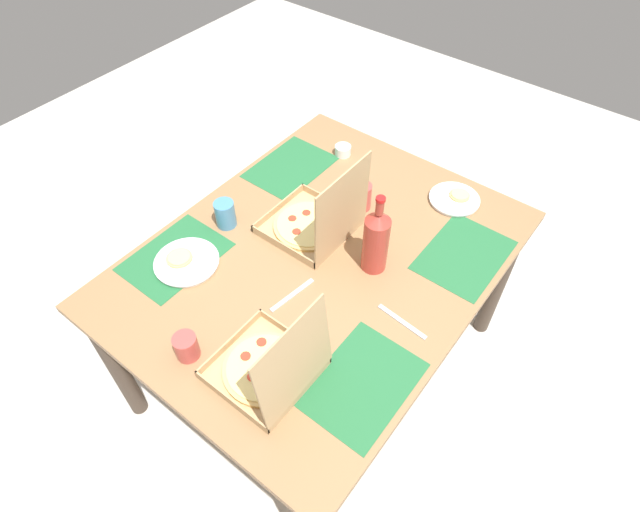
{
  "coord_description": "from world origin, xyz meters",
  "views": [
    {
      "loc": [
        1.0,
        0.77,
        2.19
      ],
      "look_at": [
        0.0,
        0.0,
        0.77
      ],
      "focal_mm": 29.41,
      "sensor_mm": 36.0,
      "label": 1
    }
  ],
  "objects_px": {
    "plate_near_right": "(186,262)",
    "cup_red": "(361,196)",
    "pizza_box_corner_right": "(316,222)",
    "cup_spare": "(186,347)",
    "cup_dark": "(225,214)",
    "pizza_box_corner_left": "(271,367)",
    "plate_far_left": "(455,199)",
    "soda_bottle": "(376,240)",
    "condiment_bowl": "(343,150)"
  },
  "relations": [
    {
      "from": "plate_far_left",
      "to": "cup_spare",
      "type": "distance_m",
      "value": 1.18
    },
    {
      "from": "plate_near_right",
      "to": "condiment_bowl",
      "type": "distance_m",
      "value": 0.86
    },
    {
      "from": "pizza_box_corner_left",
      "to": "soda_bottle",
      "type": "relative_size",
      "value": 1.0
    },
    {
      "from": "soda_bottle",
      "to": "condiment_bowl",
      "type": "xyz_separation_m",
      "value": [
        -0.45,
        -0.46,
        -0.11
      ]
    },
    {
      "from": "pizza_box_corner_left",
      "to": "condiment_bowl",
      "type": "bearing_deg",
      "value": -154.96
    },
    {
      "from": "plate_near_right",
      "to": "cup_red",
      "type": "bearing_deg",
      "value": 152.86
    },
    {
      "from": "soda_bottle",
      "to": "plate_far_left",
      "type": "bearing_deg",
      "value": 172.16
    },
    {
      "from": "pizza_box_corner_left",
      "to": "plate_near_right",
      "type": "height_order",
      "value": "pizza_box_corner_left"
    },
    {
      "from": "pizza_box_corner_left",
      "to": "plate_far_left",
      "type": "height_order",
      "value": "pizza_box_corner_left"
    },
    {
      "from": "pizza_box_corner_right",
      "to": "cup_dark",
      "type": "xyz_separation_m",
      "value": [
        0.18,
        -0.29,
        0.0
      ]
    },
    {
      "from": "soda_bottle",
      "to": "cup_red",
      "type": "bearing_deg",
      "value": -136.84
    },
    {
      "from": "cup_spare",
      "to": "condiment_bowl",
      "type": "relative_size",
      "value": 1.24
    },
    {
      "from": "cup_red",
      "to": "pizza_box_corner_left",
      "type": "bearing_deg",
      "value": 15.46
    },
    {
      "from": "cup_red",
      "to": "condiment_bowl",
      "type": "relative_size",
      "value": 1.55
    },
    {
      "from": "plate_far_left",
      "to": "cup_spare",
      "type": "height_order",
      "value": "cup_spare"
    },
    {
      "from": "plate_far_left",
      "to": "plate_near_right",
      "type": "distance_m",
      "value": 1.07
    },
    {
      "from": "cup_spare",
      "to": "cup_dark",
      "type": "xyz_separation_m",
      "value": [
        -0.48,
        -0.31,
        0.01
      ]
    },
    {
      "from": "pizza_box_corner_left",
      "to": "cup_spare",
      "type": "bearing_deg",
      "value": -67.93
    },
    {
      "from": "pizza_box_corner_left",
      "to": "plate_far_left",
      "type": "distance_m",
      "value": 1.04
    },
    {
      "from": "plate_far_left",
      "to": "pizza_box_corner_left",
      "type": "bearing_deg",
      "value": -3.48
    },
    {
      "from": "soda_bottle",
      "to": "cup_dark",
      "type": "height_order",
      "value": "soda_bottle"
    },
    {
      "from": "pizza_box_corner_right",
      "to": "plate_near_right",
      "type": "distance_m",
      "value": 0.49
    },
    {
      "from": "cup_spare",
      "to": "cup_dark",
      "type": "bearing_deg",
      "value": -147.25
    },
    {
      "from": "soda_bottle",
      "to": "condiment_bowl",
      "type": "distance_m",
      "value": 0.66
    },
    {
      "from": "cup_dark",
      "to": "cup_red",
      "type": "bearing_deg",
      "value": 138.53
    },
    {
      "from": "plate_near_right",
      "to": "soda_bottle",
      "type": "xyz_separation_m",
      "value": [
        -0.4,
        0.53,
        0.12
      ]
    },
    {
      "from": "pizza_box_corner_left",
      "to": "plate_far_left",
      "type": "bearing_deg",
      "value": 176.52
    },
    {
      "from": "pizza_box_corner_right",
      "to": "cup_dark",
      "type": "height_order",
      "value": "pizza_box_corner_right"
    },
    {
      "from": "plate_near_right",
      "to": "pizza_box_corner_left",
      "type": "bearing_deg",
      "value": 74.6
    },
    {
      "from": "plate_far_left",
      "to": "cup_red",
      "type": "xyz_separation_m",
      "value": [
        0.26,
        -0.28,
        0.04
      ]
    },
    {
      "from": "plate_far_left",
      "to": "plate_near_right",
      "type": "bearing_deg",
      "value": -34.06
    },
    {
      "from": "pizza_box_corner_left",
      "to": "cup_spare",
      "type": "xyz_separation_m",
      "value": [
        0.1,
        -0.25,
        -0.01
      ]
    },
    {
      "from": "pizza_box_corner_right",
      "to": "condiment_bowl",
      "type": "bearing_deg",
      "value": -155.92
    },
    {
      "from": "soda_bottle",
      "to": "cup_dark",
      "type": "bearing_deg",
      "value": -73.12
    },
    {
      "from": "plate_near_right",
      "to": "cup_red",
      "type": "height_order",
      "value": "cup_red"
    },
    {
      "from": "pizza_box_corner_left",
      "to": "cup_spare",
      "type": "height_order",
      "value": "pizza_box_corner_left"
    },
    {
      "from": "cup_red",
      "to": "pizza_box_corner_right",
      "type": "bearing_deg",
      "value": -14.36
    },
    {
      "from": "plate_far_left",
      "to": "pizza_box_corner_right",
      "type": "bearing_deg",
      "value": -35.0
    },
    {
      "from": "cup_spare",
      "to": "cup_dark",
      "type": "distance_m",
      "value": 0.57
    },
    {
      "from": "cup_red",
      "to": "cup_spare",
      "type": "bearing_deg",
      "value": -2.48
    },
    {
      "from": "soda_bottle",
      "to": "cup_spare",
      "type": "xyz_separation_m",
      "value": [
        0.65,
        -0.25,
        -0.09
      ]
    },
    {
      "from": "plate_far_left",
      "to": "cup_red",
      "type": "height_order",
      "value": "cup_red"
    },
    {
      "from": "pizza_box_corner_left",
      "to": "cup_dark",
      "type": "distance_m",
      "value": 0.68
    },
    {
      "from": "soda_bottle",
      "to": "cup_red",
      "type": "xyz_separation_m",
      "value": [
        -0.22,
        -0.21,
        -0.08
      ]
    },
    {
      "from": "cup_dark",
      "to": "condiment_bowl",
      "type": "relative_size",
      "value": 1.53
    },
    {
      "from": "cup_red",
      "to": "condiment_bowl",
      "type": "bearing_deg",
      "value": -131.89
    },
    {
      "from": "pizza_box_corner_right",
      "to": "cup_red",
      "type": "bearing_deg",
      "value": 165.64
    },
    {
      "from": "pizza_box_corner_right",
      "to": "soda_bottle",
      "type": "relative_size",
      "value": 1.05
    },
    {
      "from": "plate_far_left",
      "to": "soda_bottle",
      "type": "relative_size",
      "value": 0.62
    },
    {
      "from": "pizza_box_corner_left",
      "to": "plate_near_right",
      "type": "distance_m",
      "value": 0.56
    }
  ]
}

